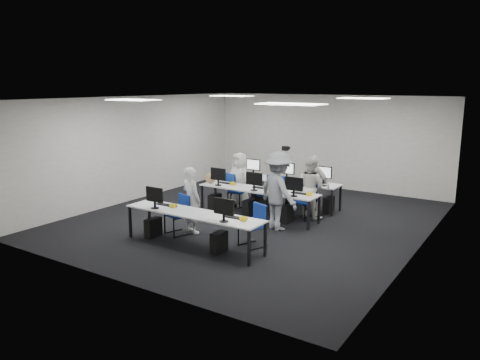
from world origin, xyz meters
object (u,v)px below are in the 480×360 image
Objects in this scene: chair_0 at (178,222)px; chair_3 at (268,201)px; desk_mid at (258,191)px; chair_4 at (302,209)px; chair_2 at (237,197)px; chair_7 at (310,205)px; chair_1 at (253,233)px; chair_5 at (235,195)px; chair_6 at (277,199)px; student_1 at (310,187)px; student_3 at (312,185)px; student_0 at (191,200)px; desk_front at (193,215)px; student_2 at (239,179)px; photographer at (278,191)px.

chair_3 is (0.80, 2.68, 0.02)m from chair_0.
chair_4 is at bearing 25.50° from desk_mid.
chair_2 is 2.08m from chair_7.
desk_mid is 3.59× the size of chair_1.
chair_6 reaches higher than chair_5.
chair_6 is (-0.95, 2.81, 0.03)m from chair_1.
student_3 is (-0.03, 0.20, 0.01)m from student_1.
chair_7 is 0.56× the size of student_0.
chair_7 is 0.54× the size of student_1.
student_3 is (0.08, 0.43, 0.53)m from chair_4.
desk_front is 3.47m from student_2.
student_3 reaches higher than chair_5.
chair_4 is at bearing -109.16° from student_0.
chair_1 is 2.88m from student_3.
student_0 is at bearing -108.28° from desk_mid.
student_0 is (-1.66, 0.04, 0.48)m from chair_1.
chair_3 reaches higher than chair_2.
student_1 is (1.74, 2.60, 0.02)m from student_0.
chair_3 is at bearing 3.32° from chair_5.
chair_3 is 1.24m from student_1.
chair_1 is (1.04, -1.93, -0.40)m from desk_mid.
chair_2 is at bearing 112.11° from chair_0.
desk_front is 2.21m from photographer.
student_1 is (1.12, 3.31, 0.10)m from desk_front.
chair_7 is 0.56m from student_1.
chair_7 is (1.84, 3.06, -0.01)m from chair_0.
desk_front is at bearing -105.41° from student_3.
chair_6 is (0.09, 0.88, -0.37)m from desk_mid.
chair_3 reaches higher than chair_1.
chair_7 is at bearing 76.66° from chair_0.
chair_4 is 0.69m from student_3.
chair_2 is 1.00× the size of chair_4.
chair_0 is 3.16m from chair_6.
student_3 is at bearing 72.80° from desk_front.
chair_6 is (0.10, 0.35, 0.00)m from chair_3.
student_0 is 1.02× the size of student_2.
student_3 is at bearing 75.91° from chair_0.
student_0 is (0.40, -2.51, 0.50)m from chair_2.
chair_3 is at bearing 134.03° from chair_1.
desk_front is at bearing -57.25° from chair_5.
desk_front is 1.75× the size of photographer.
chair_2 is at bearing -65.45° from student_0.
student_1 is (0.08, 2.64, 0.50)m from chair_1.
desk_mid is 1.20m from chair_4.
student_0 is 3.13m from student_1.
chair_3 is at bearing -26.68° from photographer.
chair_2 is at bearing -21.25° from chair_5.
desk_front is 3.50m from chair_6.
desk_mid is 3.49× the size of chair_5.
photographer reaches higher than chair_2.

